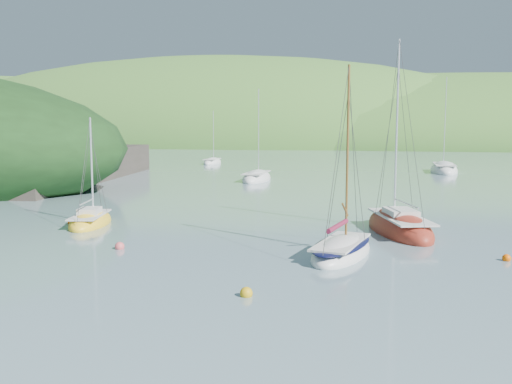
% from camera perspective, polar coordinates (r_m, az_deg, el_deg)
% --- Properties ---
extents(ground, '(700.00, 700.00, 0.00)m').
position_cam_1_polar(ground, '(24.60, -7.06, -8.37)').
color(ground, slate).
rests_on(ground, ground).
extents(shoreline_hills, '(690.00, 135.00, 56.00)m').
position_cam_1_polar(shoreline_hills, '(195.36, 9.87, 4.86)').
color(shoreline_hills, '#41742C').
rests_on(shoreline_hills, ground).
extents(daysailer_white, '(3.31, 6.77, 9.97)m').
position_cam_1_polar(daysailer_white, '(28.47, 8.55, -5.83)').
color(daysailer_white, white).
rests_on(daysailer_white, ground).
extents(sloop_red, '(5.55, 8.85, 12.39)m').
position_cam_1_polar(sloop_red, '(35.05, 14.14, -3.56)').
color(sloop_red, maroon).
rests_on(sloop_red, ground).
extents(sailboat_yellow, '(3.66, 6.04, 7.50)m').
position_cam_1_polar(sailboat_yellow, '(38.01, -16.22, -2.90)').
color(sailboat_yellow, yellow).
rests_on(sailboat_yellow, ground).
extents(distant_sloop_a, '(3.11, 8.02, 11.30)m').
position_cam_1_polar(distant_sloop_a, '(64.84, 0.07, 1.32)').
color(distant_sloop_a, white).
rests_on(distant_sloop_a, ground).
extents(distant_sloop_b, '(3.69, 9.72, 13.72)m').
position_cam_1_polar(distant_sloop_b, '(79.91, 18.28, 2.04)').
color(distant_sloop_b, white).
rests_on(distant_sloop_b, ground).
extents(distant_sloop_c, '(2.70, 6.64, 9.29)m').
position_cam_1_polar(distant_sloop_c, '(92.42, -4.39, 2.94)').
color(distant_sloop_c, white).
rests_on(distant_sloop_c, ground).
extents(mooring_buoys, '(25.99, 12.40, 0.50)m').
position_cam_1_polar(mooring_buoys, '(29.42, -7.50, -5.61)').
color(mooring_buoys, gold).
rests_on(mooring_buoys, ground).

